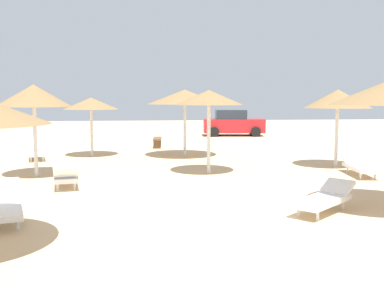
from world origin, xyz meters
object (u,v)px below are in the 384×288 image
(lounger_1, at_px, (36,152))
(parked_car, at_px, (233,123))
(parasol_4, at_px, (338,99))
(bench_0, at_px, (157,141))
(lounger_4, at_px, (359,166))
(parasol_5, at_px, (34,96))
(parasol_7, at_px, (185,97))
(lounger_0, at_px, (324,198))
(lounger_3, at_px, (4,206))
(parasol_1, at_px, (91,104))
(lounger_5, at_px, (66,176))
(parasol_9, at_px, (209,98))

(lounger_1, relative_size, parked_car, 0.48)
(parasol_4, xyz_separation_m, parked_car, (-1.04, 13.58, -1.63))
(bench_0, bearing_deg, lounger_4, -54.81)
(parasol_5, relative_size, lounger_4, 1.47)
(lounger_1, bearing_deg, parasol_7, 2.34)
(parasol_7, xyz_separation_m, parked_car, (4.15, 10.14, -1.71))
(lounger_0, height_order, lounger_3, lounger_3)
(parasol_1, bearing_deg, parasol_5, -103.56)
(parasol_4, height_order, parked_car, parasol_4)
(parasol_5, height_order, lounger_5, parasol_5)
(parasol_7, xyz_separation_m, bench_0, (-1.07, 3.62, -2.19))
(parasol_1, xyz_separation_m, parasol_7, (3.97, -0.56, 0.28))
(parasol_1, xyz_separation_m, parasol_4, (9.16, -4.00, 0.20))
(lounger_4, height_order, lounger_5, lounger_5)
(parasol_1, relative_size, lounger_3, 1.27)
(parasol_7, xyz_separation_m, lounger_0, (2.19, -9.51, -2.23))
(parasol_1, height_order, parasol_7, parasol_7)
(parasol_5, distance_m, lounger_1, 4.73)
(parasol_7, height_order, lounger_0, parasol_7)
(lounger_3, bearing_deg, parasol_1, 86.82)
(lounger_0, height_order, lounger_4, lounger_4)
(parasol_9, bearing_deg, lounger_1, 147.95)
(parasol_5, height_order, parasol_9, parasol_5)
(lounger_3, bearing_deg, parasol_7, 64.57)
(lounger_0, xyz_separation_m, bench_0, (-3.26, 13.13, 0.04))
(parasol_9, distance_m, lounger_3, 7.49)
(parasol_5, bearing_deg, bench_0, 62.83)
(parasol_4, bearing_deg, lounger_4, -90.50)
(parasol_5, relative_size, parasol_7, 0.91)
(lounger_1, bearing_deg, lounger_4, -23.84)
(parasol_9, distance_m, parked_car, 15.03)
(lounger_3, relative_size, parked_car, 0.48)
(parasol_1, bearing_deg, parasol_7, -7.99)
(parasol_4, bearing_deg, lounger_5, -163.50)
(lounger_1, bearing_deg, parasol_9, -32.05)
(parasol_5, height_order, lounger_1, parasol_5)
(lounger_1, height_order, lounger_3, lounger_3)
(lounger_0, height_order, parked_car, parked_car)
(lounger_3, xyz_separation_m, lounger_5, (0.62, 3.39, -0.00))
(parasol_4, relative_size, parasol_9, 1.02)
(parasol_9, bearing_deg, parked_car, 75.45)
(parasol_4, relative_size, lounger_3, 1.41)
(parasol_7, distance_m, lounger_5, 7.60)
(parasol_5, xyz_separation_m, lounger_5, (1.24, -1.83, -2.23))
(parasol_4, distance_m, bench_0, 9.67)
(lounger_3, relative_size, lounger_5, 1.00)
(parasol_9, bearing_deg, lounger_3, -133.41)
(lounger_1, bearing_deg, lounger_3, -80.36)
(bench_0, bearing_deg, parasol_4, -48.46)
(lounger_4, xyz_separation_m, lounger_5, (-9.08, -0.90, 0.01))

